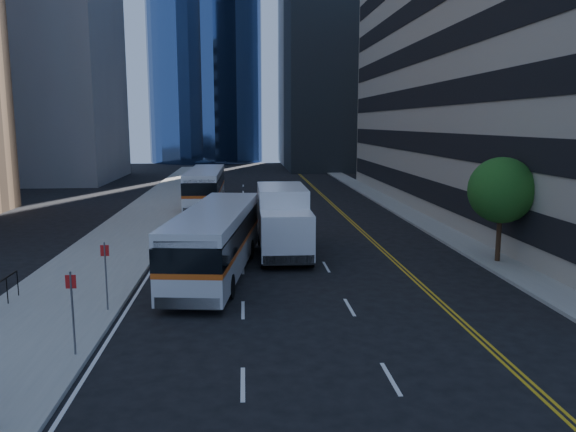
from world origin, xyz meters
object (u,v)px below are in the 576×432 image
at_px(street_tree, 502,190).
at_px(bus_rear, 205,186).
at_px(bus_front, 216,239).
at_px(box_truck, 283,220).

relative_size(street_tree, bus_rear, 0.43).
bearing_deg(bus_front, street_tree, 11.32).
bearing_deg(box_truck, street_tree, -15.70).
relative_size(street_tree, box_truck, 0.70).
xyz_separation_m(bus_front, box_truck, (3.32, 3.85, 0.18)).
height_order(bus_front, box_truck, box_truck).
distance_m(bus_front, bus_rear, 21.64).
distance_m(street_tree, bus_front, 13.87).
bearing_deg(street_tree, bus_front, -176.16).
distance_m(street_tree, box_truck, 10.94).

